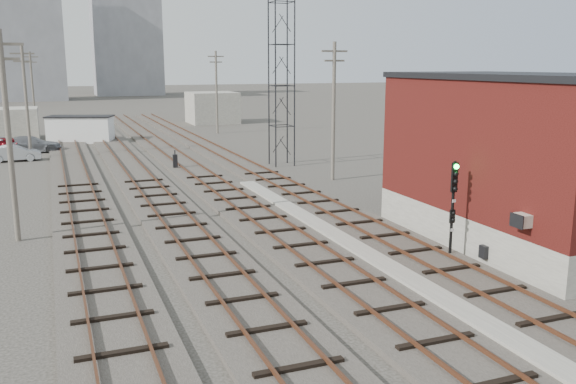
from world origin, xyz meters
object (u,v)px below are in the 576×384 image
car_silver (15,153)px  car_grey (31,144)px  switch_stand (175,161)px  signal_mast (453,202)px  car_red (10,145)px  site_trailer (81,129)px

car_silver → car_grey: car_grey is taller
switch_stand → car_grey: bearing=128.4°
signal_mast → car_silver: bearing=117.6°
switch_stand → car_grey: (-9.97, 13.53, 0.07)m
car_silver → car_red: bearing=5.6°
switch_stand → site_trailer: (-5.56, 19.44, 0.67)m
signal_mast → car_red: signal_mast is taller
signal_mast → car_red: 41.95m
switch_stand → car_red: size_ratio=0.31×
signal_mast → switch_stand: (-6.26, 24.49, -1.63)m
car_red → car_grey: 1.71m
site_trailer → car_silver: (-5.54, -10.67, -0.68)m
car_silver → car_grey: (1.13, 4.76, 0.08)m
signal_mast → switch_stand: signal_mast is taller
signal_mast → car_red: (-17.93, 37.89, -1.53)m
switch_stand → signal_mast: bearing=-73.7°
signal_mast → site_trailer: (-11.82, 43.93, -0.96)m
site_trailer → car_silver: size_ratio=1.73×
car_grey → site_trailer: bearing=-36.5°
site_trailer → car_silver: bearing=-98.7°
site_trailer → car_silver: 12.04m
car_red → car_silver: size_ratio=1.12×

